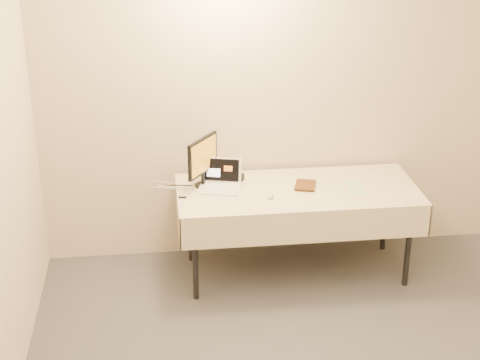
{
  "coord_description": "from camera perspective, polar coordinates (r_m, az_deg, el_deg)",
  "views": [
    {
      "loc": [
        -1.05,
        -3.02,
        3.07
      ],
      "look_at": [
        -0.45,
        1.99,
        0.86
      ],
      "focal_mm": 55.0,
      "sensor_mm": 36.0,
      "label": 1
    }
  ],
  "objects": [
    {
      "name": "back_wall",
      "position": [
        5.88,
        3.84,
        6.58
      ],
      "size": [
        4.0,
        0.1,
        2.7
      ],
      "primitive_type": "cube",
      "color": "beige",
      "rests_on": "ground"
    },
    {
      "name": "paper_form",
      "position": [
        5.75,
        8.96,
        -0.6
      ],
      "size": [
        0.12,
        0.3,
        0.0
      ],
      "primitive_type": "cube",
      "rotation": [
        0.0,
        0.0,
        0.01
      ],
      "color": "#B8E6B7",
      "rests_on": "table"
    },
    {
      "name": "alarm_clock",
      "position": [
        5.82,
        -0.29,
        0.26
      ],
      "size": [
        0.13,
        0.09,
        0.05
      ],
      "rotation": [
        0.0,
        0.0,
        -0.42
      ],
      "color": "black",
      "rests_on": "table"
    },
    {
      "name": "clicker",
      "position": [
        5.52,
        2.4,
        -1.24
      ],
      "size": [
        0.07,
        0.11,
        0.02
      ],
      "primitive_type": "ellipsoid",
      "rotation": [
        0.0,
        0.0,
        -0.28
      ],
      "color": "silver",
      "rests_on": "table"
    },
    {
      "name": "book",
      "position": [
        5.69,
        4.34,
        0.49
      ],
      "size": [
        0.15,
        0.06,
        0.21
      ],
      "primitive_type": "imported",
      "rotation": [
        0.0,
        0.0,
        -0.29
      ],
      "color": "brown",
      "rests_on": "table"
    },
    {
      "name": "table",
      "position": [
        5.7,
        4.48,
        -1.26
      ],
      "size": [
        1.86,
        0.81,
        0.74
      ],
      "color": "black",
      "rests_on": "ground"
    },
    {
      "name": "monitor",
      "position": [
        5.63,
        -2.91,
        1.7
      ],
      "size": [
        0.24,
        0.33,
        0.4
      ],
      "rotation": [
        0.0,
        0.0,
        0.94
      ],
      "color": "black",
      "rests_on": "table"
    },
    {
      "name": "usb_dongle",
      "position": [
        5.53,
        -4.48,
        -1.35
      ],
      "size": [
        0.06,
        0.02,
        0.01
      ],
      "primitive_type": "cube",
      "rotation": [
        0.0,
        0.0,
        -0.11
      ],
      "color": "black",
      "rests_on": "table"
    },
    {
      "name": "laptop",
      "position": [
        5.67,
        -1.55,
        -0.09
      ],
      "size": [
        0.37,
        0.33,
        0.22
      ],
      "rotation": [
        0.0,
        0.0,
        -0.25
      ],
      "color": "white",
      "rests_on": "table"
    }
  ]
}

